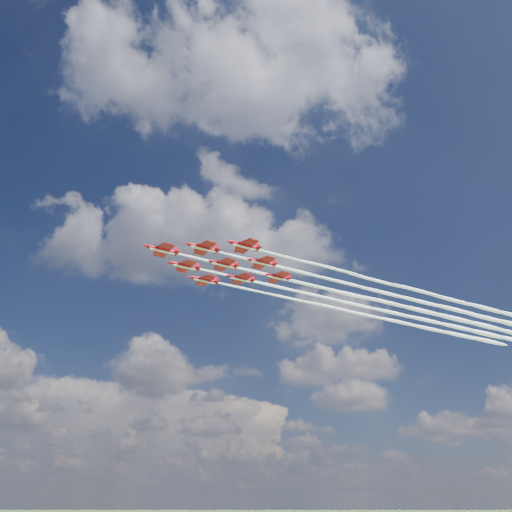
# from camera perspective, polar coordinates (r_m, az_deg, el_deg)

# --- Properties ---
(jet_lead) EXTENTS (132.64, 79.90, 3.02)m
(jet_lead) POSITION_cam_1_polar(r_m,az_deg,el_deg) (193.16, 9.96, -4.13)
(jet_lead) COLOR #A20915
(jet_row2_port) EXTENTS (132.64, 79.90, 3.02)m
(jet_row2_port) POSITION_cam_1_polar(r_m,az_deg,el_deg) (194.60, 13.83, -3.92)
(jet_row2_port) COLOR #A20915
(jet_row2_starb) EXTENTS (132.64, 79.90, 3.02)m
(jet_row2_starb) POSITION_cam_1_polar(r_m,az_deg,el_deg) (205.07, 10.98, -5.38)
(jet_row2_starb) COLOR #A20915
(jet_row3_port) EXTENTS (132.64, 79.90, 3.02)m
(jet_row3_port) POSITION_cam_1_polar(r_m,az_deg,el_deg) (196.92, 17.62, -3.69)
(jet_row3_port) COLOR #A20915
(jet_row3_centre) EXTENTS (132.64, 79.90, 3.02)m
(jet_row3_centre) POSITION_cam_1_polar(r_m,az_deg,el_deg) (206.70, 14.63, -5.17)
(jet_row3_centre) COLOR #A20915
(jet_row3_starb) EXTENTS (132.64, 79.90, 3.02)m
(jet_row3_starb) POSITION_cam_1_polar(r_m,az_deg,el_deg) (217.12, 11.90, -6.49)
(jet_row3_starb) COLOR #A20915
(jet_row4_port) EXTENTS (132.64, 79.90, 3.02)m
(jet_row4_port) POSITION_cam_1_polar(r_m,az_deg,el_deg) (209.16, 18.20, -4.94)
(jet_row4_port) COLOR #A20915
(jet_row4_starb) EXTENTS (132.64, 79.90, 3.02)m
(jet_row4_starb) POSITION_cam_1_polar(r_m,az_deg,el_deg) (218.92, 15.34, -6.28)
(jet_row4_starb) COLOR #A20915
(jet_tail) EXTENTS (132.64, 79.90, 3.02)m
(jet_tail) POSITION_cam_1_polar(r_m,az_deg,el_deg) (221.50, 18.71, -6.04)
(jet_tail) COLOR #A20915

